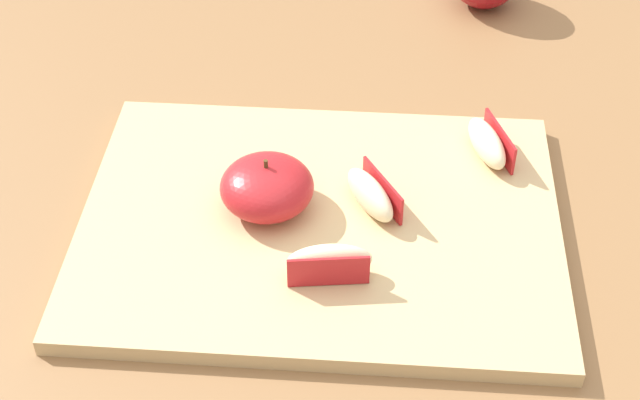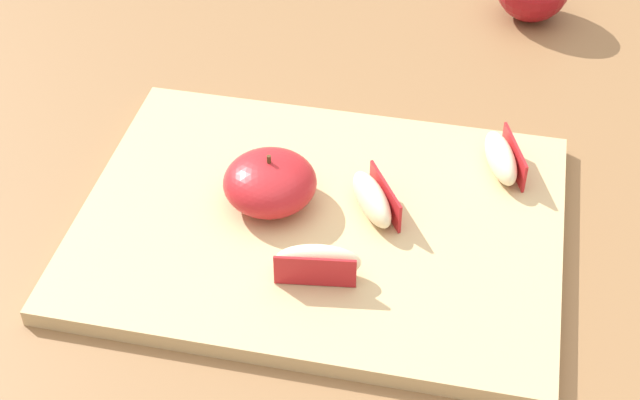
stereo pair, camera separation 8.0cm
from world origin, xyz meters
The scene contains 6 objects.
dining_table centered at (0.00, 0.00, 0.68)m, with size 1.49×0.94×0.77m.
cutting_board centered at (-0.01, -0.08, 0.78)m, with size 0.41×0.31×0.02m.
apple_half_skin_up centered at (-0.06, -0.07, 0.81)m, with size 0.08×0.08×0.05m.
apple_wedge_middle centered at (0.00, -0.15, 0.80)m, with size 0.07×0.03×0.03m.
apple_wedge_left centered at (0.03, -0.07, 0.80)m, with size 0.06×0.07×0.03m.
apple_wedge_right centered at (0.13, 0.01, 0.80)m, with size 0.05×0.07×0.03m.
Camera 1 is at (0.03, -0.68, 1.35)m, focal length 53.83 mm.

